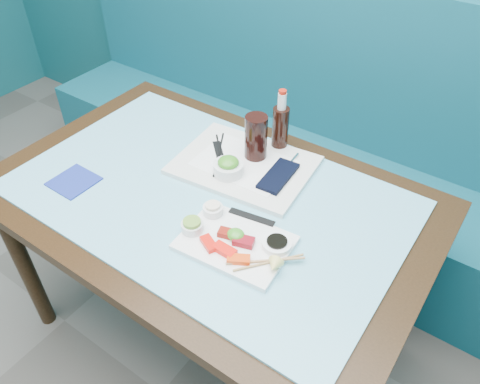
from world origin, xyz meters
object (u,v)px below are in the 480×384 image
Objects in this scene: booth_bench at (318,160)px; blue_napkin at (74,181)px; cola_bottle_body at (280,129)px; seaweed_bowl at (228,169)px; dining_table at (208,215)px; cola_glass at (256,137)px; serving_tray at (244,165)px; sashimi_plate at (235,243)px.

booth_bench is 22.40× the size of blue_napkin.
booth_bench is at bearing 69.39° from blue_napkin.
cola_bottle_body is at bearing -83.36° from booth_bench.
blue_napkin is at bearing -142.28° from seaweed_bowl.
cola_glass reaches higher than dining_table.
cola_glass is 1.17× the size of blue_napkin.
blue_napkin is at bearing -110.61° from booth_bench.
dining_table is 0.21m from serving_tray.
cola_bottle_body is (0.04, 0.16, 0.07)m from serving_tray.
dining_table is 0.30m from cola_glass.
cola_glass is (0.02, 0.13, 0.06)m from seaweed_bowl.
blue_napkin is (-0.40, -0.31, -0.03)m from seaweed_bowl.
dining_table is 10.45× the size of blue_napkin.
seaweed_bowl is at bearing 86.09° from dining_table.
sashimi_plate is 1.93× the size of cola_glass.
blue_napkin is at bearing -133.70° from cola_glass.
seaweed_bowl is 0.74× the size of blue_napkin.
booth_bench is 0.77m from serving_tray.
dining_table is 4.65× the size of sashimi_plate.
serving_tray is 0.56m from blue_napkin.
cola_glass is 0.11m from cola_bottle_body.
seaweed_bowl is 0.51m from blue_napkin.
dining_table is 3.14× the size of serving_tray.
sashimi_plate is at bearing -32.46° from dining_table.
booth_bench is 19.20× the size of cola_glass.
sashimi_plate is at bearing -78.30° from booth_bench.
serving_tray is (-0.18, 0.31, 0.00)m from sashimi_plate.
sashimi_plate is 0.36m from serving_tray.
seaweed_bowl is at bearing 37.72° from blue_napkin.
sashimi_plate is at bearing -50.39° from seaweed_bowl.
seaweed_bowl reaches higher than sashimi_plate.
dining_table is 0.39m from cola_bottle_body.
serving_tray is 2.85× the size of cola_glass.
cola_bottle_body is (0.06, 0.34, 0.17)m from dining_table.
sashimi_plate is (0.20, -0.97, 0.39)m from booth_bench.
booth_bench is 0.68m from cola_bottle_body.
seaweed_bowl is 0.61× the size of cola_bottle_body.
cola_bottle_body is at bearing 50.43° from blue_napkin.
dining_table is at bearing -96.59° from cola_glass.
sashimi_plate is at bearing -73.14° from cola_bottle_body.
serving_tray is at bearing -100.30° from cola_glass.
dining_table is at bearing -99.64° from cola_bottle_body.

